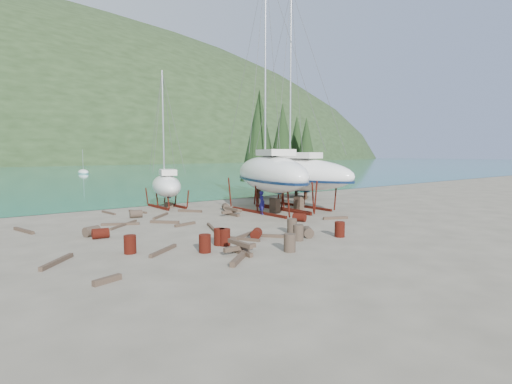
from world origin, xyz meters
TOP-DOWN VIEW (x-y plane):
  - ground at (0.00, 0.00)m, footprint 600.00×600.00m
  - far_house_right at (30.00, 190.00)m, footprint 6.60×5.60m
  - cypress_near_right at (12.50, 12.00)m, footprint 3.60×3.60m
  - cypress_mid_right at (14.00, 10.00)m, footprint 3.06×3.06m
  - cypress_back_left at (11.00, 14.00)m, footprint 4.14×4.14m
  - cypress_far_right at (15.50, 13.00)m, footprint 3.24×3.24m
  - moored_boat_mid at (10.00, 80.00)m, footprint 2.00×5.00m
  - large_sailboat_near at (5.27, 5.32)m, footprint 7.64×13.03m
  - large_sailboat_far at (8.24, 5.59)m, footprint 4.98×12.07m
  - small_sailboat_shore at (-0.17, 13.12)m, footprint 4.60×7.85m
  - worker at (3.92, 4.70)m, footprint 0.60×0.77m
  - drum_0 at (-5.81, -3.07)m, footprint 0.58×0.58m
  - drum_1 at (0.68, -3.58)m, footprint 0.98×1.05m
  - drum_2 at (-8.83, 3.28)m, footprint 0.94×0.68m
  - drum_5 at (-0.39, -3.90)m, footprint 0.58×0.58m
  - drum_6 at (3.96, 0.52)m, footprint 0.90×1.04m
  - drum_7 at (2.15, -4.66)m, footprint 0.58×0.58m
  - drum_8 at (-8.73, -1.04)m, footprint 0.58×0.58m
  - drum_9 at (-4.50, 9.19)m, footprint 0.98×0.75m
  - drum_11 at (2.94, 8.33)m, footprint 0.88×1.04m
  - drum_12 at (-1.97, -2.18)m, footprint 1.04×1.03m
  - drum_13 at (-4.25, -2.43)m, footprint 0.58×0.58m
  - drum_14 at (-4.41, -2.18)m, footprint 0.58×0.58m
  - drum_15 at (-9.03, 4.27)m, footprint 1.04×0.88m
  - drum_16 at (-2.47, -5.46)m, footprint 0.58×0.58m
  - drum_17 at (0.71, -2.21)m, footprint 0.58×0.58m
  - timber_0 at (-5.48, 12.51)m, footprint 0.42×2.27m
  - timber_1 at (6.71, -0.40)m, footprint 1.80×0.96m
  - timber_2 at (-11.97, 8.05)m, footprint 0.82×2.44m
  - timber_3 at (-2.91, -1.69)m, footprint 1.37×2.50m
  - timber_4 at (-3.14, 4.03)m, footprint 1.72×0.59m
  - timber_5 at (-2.06, -1.25)m, footprint 2.73×1.37m
  - timber_6 at (0.06, 9.28)m, footprint 1.43×1.73m
  - timber_7 at (-0.89, -2.54)m, footprint 1.14×1.28m
  - timber_8 at (-3.87, 5.63)m, footprint 1.55×1.63m
  - timber_9 at (-3.41, 11.67)m, footprint 0.76×2.14m
  - timber_10 at (-2.91, 8.37)m, footprint 2.06×1.95m
  - timber_11 at (-2.34, 1.99)m, footprint 1.18×2.70m
  - timber_12 at (-7.38, -1.81)m, footprint 2.01×1.49m
  - timber_13 at (-11.00, -4.81)m, footprint 1.15×0.53m
  - timber_14 at (-11.91, -0.86)m, footprint 1.73×1.90m
  - timber_15 at (-6.40, 6.42)m, footprint 2.58×2.29m
  - timber_16 at (-5.21, -5.17)m, footprint 2.21×1.88m
  - timber_17 at (-6.52, 6.75)m, footprint 2.25×1.30m
  - timber_pile_fore at (-4.63, -4.34)m, footprint 1.80×1.80m
  - timber_pile_aft at (1.74, 5.68)m, footprint 1.80×1.80m

SIDE VIEW (x-z plane):
  - ground at x=0.00m, z-range 0.00..0.00m
  - timber_0 at x=-5.48m, z-range 0.00..0.14m
  - timber_15 at x=-6.40m, z-range 0.00..0.15m
  - timber_3 at x=-2.91m, z-range 0.00..0.15m
  - timber_9 at x=-3.41m, z-range 0.00..0.15m
  - timber_11 at x=-2.34m, z-range 0.00..0.15m
  - timber_5 at x=-2.06m, z-range 0.00..0.16m
  - timber_17 at x=-6.52m, z-range 0.00..0.16m
  - timber_10 at x=-2.91m, z-range 0.00..0.16m
  - timber_12 at x=-7.38m, z-range 0.00..0.17m
  - timber_4 at x=-3.14m, z-range 0.00..0.17m
  - timber_7 at x=-0.89m, z-range 0.00..0.17m
  - timber_14 at x=-11.91m, z-range 0.00..0.18m
  - timber_2 at x=-11.97m, z-range 0.00..0.19m
  - timber_8 at x=-3.87m, z-range 0.00..0.19m
  - timber_6 at x=0.06m, z-range 0.00..0.19m
  - timber_1 at x=6.71m, z-range 0.00..0.19m
  - timber_13 at x=-11.00m, z-range 0.00..0.22m
  - timber_16 at x=-5.21m, z-range 0.00..0.23m
  - drum_1 at x=0.68m, z-range 0.00..0.58m
  - drum_2 at x=-8.83m, z-range 0.00..0.58m
  - drum_6 at x=3.96m, z-range 0.00..0.58m
  - drum_9 at x=-4.50m, z-range 0.00..0.58m
  - drum_11 at x=2.94m, z-range 0.00..0.58m
  - drum_12 at x=-1.97m, z-range 0.00..0.58m
  - drum_15 at x=-9.03m, z-range 0.00..0.58m
  - timber_pile_fore at x=-4.63m, z-range 0.00..0.60m
  - timber_pile_aft at x=1.74m, z-range 0.00..0.60m
  - moored_boat_mid at x=10.00m, z-range -2.64..3.41m
  - drum_0 at x=-5.81m, z-range 0.00..0.88m
  - drum_5 at x=-0.39m, z-range 0.00..0.88m
  - drum_7 at x=2.15m, z-range 0.00..0.88m
  - drum_8 at x=-8.73m, z-range 0.00..0.88m
  - drum_13 at x=-4.25m, z-range 0.00..0.88m
  - drum_14 at x=-4.41m, z-range 0.00..0.88m
  - drum_16 at x=-2.47m, z-range 0.00..0.88m
  - drum_17 at x=0.71m, z-range 0.00..0.88m
  - worker at x=3.92m, z-range 0.00..1.86m
  - small_sailboat_shore at x=-0.17m, z-range -4.01..7.96m
  - far_house_right at x=30.00m, z-range 0.12..5.72m
  - large_sailboat_far at x=8.24m, z-range -6.24..12.28m
  - large_sailboat_near at x=5.27m, z-range -6.69..13.04m
  - cypress_mid_right at x=14.00m, z-range 0.67..9.17m
  - cypress_far_right at x=15.50m, z-range 0.71..9.71m
  - cypress_near_right at x=12.50m, z-range 0.79..10.79m
  - cypress_back_left at x=11.00m, z-range 0.91..12.41m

